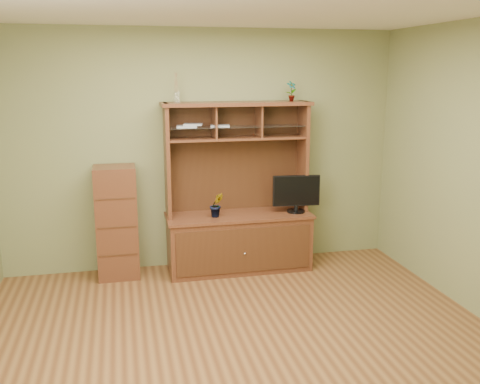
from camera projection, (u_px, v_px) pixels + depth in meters
name	position (u px, v px, depth m)	size (l,w,h in m)	color
room	(242.00, 186.00, 4.19)	(4.54, 4.04, 2.74)	#563118
media_hutch	(238.00, 224.00, 6.10)	(1.66, 0.61, 1.90)	#472114
monitor	(296.00, 193.00, 6.08)	(0.54, 0.21, 0.43)	black
orchid_plant	(217.00, 205.00, 5.90)	(0.15, 0.12, 0.28)	#276121
top_plant	(291.00, 91.00, 5.97)	(0.12, 0.08, 0.23)	#2F6D26
reed_diffuser	(176.00, 91.00, 5.69)	(0.06, 0.06, 0.32)	silver
magazines	(200.00, 126.00, 5.83)	(0.60, 0.20, 0.04)	#B2B2B7
side_cabinet	(117.00, 222.00, 5.83)	(0.44, 0.40, 1.24)	#472114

